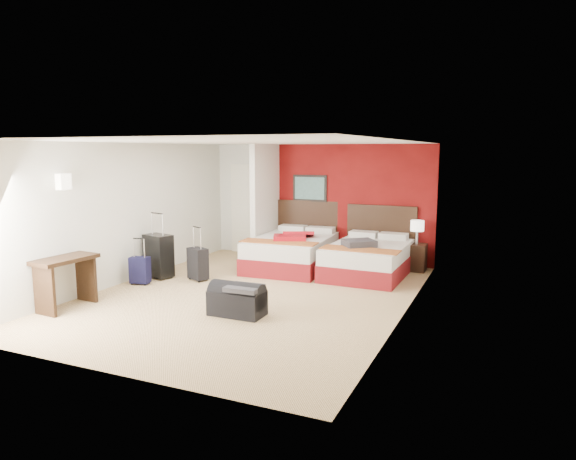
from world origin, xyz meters
The scene contains 17 objects.
ground centered at (0.00, 0.00, 0.00)m, with size 6.50×6.50×0.00m, color #D2B381.
room_walls centered at (-1.40, 1.42, 1.26)m, with size 5.02×6.52×2.50m.
red_accent_panel centered at (0.75, 3.23, 1.25)m, with size 3.50×0.04×2.50m, color maroon.
partition_wall centered at (-1.00, 2.61, 1.25)m, with size 0.12×1.20×2.50m, color silver.
entry_door centered at (-1.75, 3.20, 1.02)m, with size 0.82×0.06×2.05m, color silver.
bed_left centered at (-0.18, 2.12, 0.31)m, with size 1.46×2.08×0.62m, color silver.
bed_right centered at (1.41, 2.13, 0.30)m, with size 1.39×1.99×0.60m, color silver.
red_suitcase_open centered at (-0.08, 2.02, 0.68)m, with size 0.63×0.86×0.11m, color #A20D18.
jacket_bundle centered at (1.31, 1.83, 0.66)m, with size 0.55×0.44×0.13m, color #3C3B40.
nightstand centered at (2.18, 2.88, 0.27)m, with size 0.38×0.38×0.54m, color black.
table_lamp centered at (2.18, 2.88, 0.77)m, with size 0.26×0.26×0.47m, color white.
suitcase_black centered at (-2.14, 0.39, 0.39)m, with size 0.52×0.33×0.79m, color black.
suitcase_charcoal centered at (-1.37, 0.52, 0.28)m, with size 0.38×0.24×0.57m, color black.
suitcase_navy centered at (-2.15, -0.14, 0.23)m, with size 0.33×0.20×0.46m, color black.
duffel_bag centered at (0.29, -0.97, 0.20)m, with size 0.79×0.42×0.40m, color black.
jacket_draped centered at (0.44, -1.02, 0.43)m, with size 0.49×0.41×0.06m, color #37363B.
desk centered at (-2.24, -1.70, 0.39)m, with size 0.47×0.94×0.78m, color black.
Camera 1 is at (3.82, -7.24, 2.36)m, focal length 31.93 mm.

